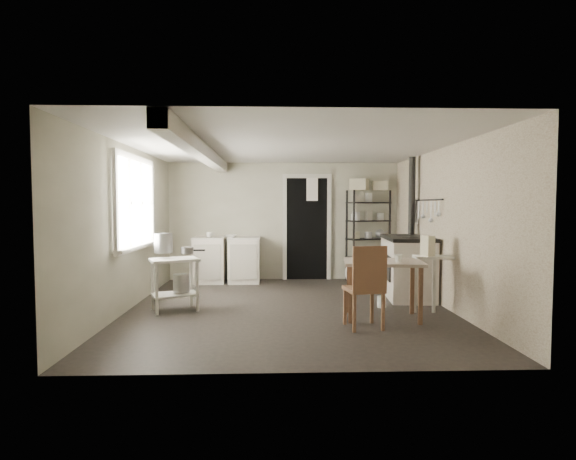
{
  "coord_description": "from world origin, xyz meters",
  "views": [
    {
      "loc": [
        -0.23,
        -6.35,
        1.47
      ],
      "look_at": [
        0.0,
        0.3,
        1.1
      ],
      "focal_mm": 28.0,
      "sensor_mm": 36.0,
      "label": 1
    }
  ],
  "objects_px": {
    "stockpot": "(163,243)",
    "stove": "(407,270)",
    "prep_table": "(175,282)",
    "chair": "(364,287)",
    "shelf_rack": "(368,232)",
    "base_cabinets": "(227,258)",
    "work_table": "(383,289)",
    "flour_sack": "(355,272)"
  },
  "relations": [
    {
      "from": "shelf_rack",
      "to": "stove",
      "type": "bearing_deg",
      "value": -98.62
    },
    {
      "from": "work_table",
      "to": "flour_sack",
      "type": "distance_m",
      "value": 2.44
    },
    {
      "from": "base_cabinets",
      "to": "work_table",
      "type": "xyz_separation_m",
      "value": [
        2.29,
        -2.8,
        -0.08
      ]
    },
    {
      "from": "stove",
      "to": "shelf_rack",
      "type": "bearing_deg",
      "value": 105.04
    },
    {
      "from": "prep_table",
      "to": "chair",
      "type": "relative_size",
      "value": 0.73
    },
    {
      "from": "stockpot",
      "to": "stove",
      "type": "distance_m",
      "value": 3.78
    },
    {
      "from": "base_cabinets",
      "to": "shelf_rack",
      "type": "relative_size",
      "value": 0.75
    },
    {
      "from": "stockpot",
      "to": "work_table",
      "type": "bearing_deg",
      "value": -11.42
    },
    {
      "from": "stove",
      "to": "chair",
      "type": "relative_size",
      "value": 1.23
    },
    {
      "from": "prep_table",
      "to": "stove",
      "type": "distance_m",
      "value": 3.6
    },
    {
      "from": "flour_sack",
      "to": "shelf_rack",
      "type": "bearing_deg",
      "value": 55.54
    },
    {
      "from": "prep_table",
      "to": "stockpot",
      "type": "relative_size",
      "value": 2.67
    },
    {
      "from": "prep_table",
      "to": "base_cabinets",
      "type": "height_order",
      "value": "base_cabinets"
    },
    {
      "from": "stockpot",
      "to": "chair",
      "type": "distance_m",
      "value": 2.85
    },
    {
      "from": "prep_table",
      "to": "work_table",
      "type": "bearing_deg",
      "value": -10.9
    },
    {
      "from": "stove",
      "to": "chair",
      "type": "bearing_deg",
      "value": -116.14
    },
    {
      "from": "prep_table",
      "to": "base_cabinets",
      "type": "relative_size",
      "value": 0.55
    },
    {
      "from": "work_table",
      "to": "flour_sack",
      "type": "bearing_deg",
      "value": 87.86
    },
    {
      "from": "shelf_rack",
      "to": "work_table",
      "type": "bearing_deg",
      "value": -117.1
    },
    {
      "from": "base_cabinets",
      "to": "stove",
      "type": "height_order",
      "value": "stove"
    },
    {
      "from": "prep_table",
      "to": "flour_sack",
      "type": "xyz_separation_m",
      "value": [
        2.88,
        1.9,
        -0.16
      ]
    },
    {
      "from": "base_cabinets",
      "to": "flour_sack",
      "type": "distance_m",
      "value": 2.42
    },
    {
      "from": "flour_sack",
      "to": "chair",
      "type": "bearing_deg",
      "value": -98.53
    },
    {
      "from": "flour_sack",
      "to": "stockpot",
      "type": "bearing_deg",
      "value": -148.88
    },
    {
      "from": "work_table",
      "to": "flour_sack",
      "type": "xyz_separation_m",
      "value": [
        0.09,
        2.44,
        -0.14
      ]
    },
    {
      "from": "stove",
      "to": "work_table",
      "type": "bearing_deg",
      "value": -113.65
    },
    {
      "from": "stockpot",
      "to": "prep_table",
      "type": "bearing_deg",
      "value": -19.9
    },
    {
      "from": "base_cabinets",
      "to": "shelf_rack",
      "type": "bearing_deg",
      "value": 2.95
    },
    {
      "from": "prep_table",
      "to": "base_cabinets",
      "type": "bearing_deg",
      "value": 77.57
    },
    {
      "from": "shelf_rack",
      "to": "chair",
      "type": "bearing_deg",
      "value": -121.59
    },
    {
      "from": "stockpot",
      "to": "stove",
      "type": "bearing_deg",
      "value": 11.17
    },
    {
      "from": "base_cabinets",
      "to": "chair",
      "type": "xyz_separation_m",
      "value": [
        1.95,
        -3.23,
        0.02
      ]
    },
    {
      "from": "chair",
      "to": "base_cabinets",
      "type": "bearing_deg",
      "value": 112.37
    },
    {
      "from": "stove",
      "to": "chair",
      "type": "distance_m",
      "value": 2.05
    },
    {
      "from": "base_cabinets",
      "to": "chair",
      "type": "distance_m",
      "value": 3.77
    },
    {
      "from": "shelf_rack",
      "to": "chair",
      "type": "xyz_separation_m",
      "value": [
        -0.78,
        -3.38,
        -0.46
      ]
    },
    {
      "from": "stockpot",
      "to": "stove",
      "type": "relative_size",
      "value": 0.22
    },
    {
      "from": "shelf_rack",
      "to": "stove",
      "type": "distance_m",
      "value": 1.72
    },
    {
      "from": "base_cabinets",
      "to": "stove",
      "type": "xyz_separation_m",
      "value": [
        3.02,
        -1.47,
        -0.02
      ]
    },
    {
      "from": "prep_table",
      "to": "flour_sack",
      "type": "relative_size",
      "value": 1.64
    },
    {
      "from": "shelf_rack",
      "to": "prep_table",
      "type": "bearing_deg",
      "value": -161.93
    },
    {
      "from": "shelf_rack",
      "to": "flour_sack",
      "type": "distance_m",
      "value": 0.94
    }
  ]
}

